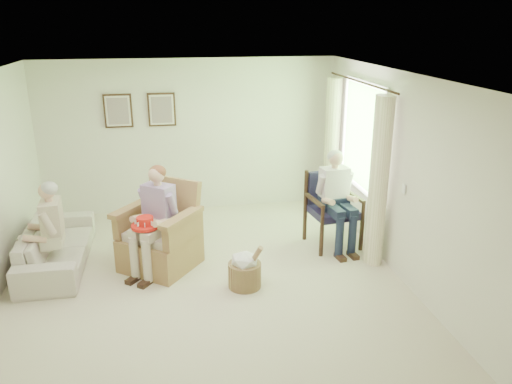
% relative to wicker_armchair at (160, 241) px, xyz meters
% --- Properties ---
extents(floor, '(5.50, 5.50, 0.00)m').
position_rel_wicker_armchair_xyz_m(floor, '(0.57, -0.62, -0.37)').
color(floor, beige).
rests_on(floor, ground).
extents(back_wall, '(5.00, 0.04, 2.60)m').
position_rel_wicker_armchair_xyz_m(back_wall, '(0.57, 2.13, 0.93)').
color(back_wall, silver).
rests_on(back_wall, ground).
extents(front_wall, '(5.00, 0.04, 2.60)m').
position_rel_wicker_armchair_xyz_m(front_wall, '(0.57, -3.37, 0.93)').
color(front_wall, silver).
rests_on(front_wall, ground).
extents(right_wall, '(0.04, 5.50, 2.60)m').
position_rel_wicker_armchair_xyz_m(right_wall, '(3.07, -0.62, 0.93)').
color(right_wall, silver).
rests_on(right_wall, ground).
extents(ceiling, '(5.00, 5.50, 0.02)m').
position_rel_wicker_armchair_xyz_m(ceiling, '(0.57, -0.62, 2.23)').
color(ceiling, white).
rests_on(ceiling, back_wall).
extents(window, '(0.13, 2.50, 1.63)m').
position_rel_wicker_armchair_xyz_m(window, '(3.03, 0.58, 1.22)').
color(window, '#2D6B23').
rests_on(window, right_wall).
extents(curtain_left, '(0.34, 0.34, 2.30)m').
position_rel_wicker_armchair_xyz_m(curtain_left, '(2.90, -0.40, 0.78)').
color(curtain_left, '#F8EBC2').
rests_on(curtain_left, ground).
extents(curtain_right, '(0.34, 0.34, 2.30)m').
position_rel_wicker_armchair_xyz_m(curtain_right, '(2.90, 1.56, 0.78)').
color(curtain_right, '#F8EBC2').
rests_on(curtain_right, ground).
extents(framed_print_left, '(0.45, 0.05, 0.55)m').
position_rel_wicker_armchair_xyz_m(framed_print_left, '(-0.58, 2.09, 1.41)').
color(framed_print_left, '#382114').
rests_on(framed_print_left, back_wall).
extents(framed_print_right, '(0.45, 0.05, 0.55)m').
position_rel_wicker_armchair_xyz_m(framed_print_right, '(0.12, 2.09, 1.41)').
color(framed_print_right, '#382114').
rests_on(framed_print_right, back_wall).
extents(wicker_armchair, '(0.91, 0.90, 1.16)m').
position_rel_wicker_armchair_xyz_m(wicker_armchair, '(0.00, 0.00, 0.00)').
color(wicker_armchair, '#A3824D').
rests_on(wicker_armchair, ground).
extents(wood_armchair, '(0.69, 0.65, 1.07)m').
position_rel_wicker_armchair_xyz_m(wood_armchair, '(2.52, 0.32, 0.22)').
color(wood_armchair, black).
rests_on(wood_armchair, ground).
extents(sofa, '(1.94, 0.76, 0.57)m').
position_rel_wicker_armchair_xyz_m(sofa, '(-1.38, 0.28, -0.09)').
color(sofa, beige).
rests_on(sofa, ground).
extents(person_wicker, '(0.40, 0.62, 1.41)m').
position_rel_wicker_armchair_xyz_m(person_wicker, '(0.00, -0.15, 0.47)').
color(person_wicker, beige).
rests_on(person_wicker, ground).
extents(person_dark, '(0.40, 0.62, 1.42)m').
position_rel_wicker_armchair_xyz_m(person_dark, '(2.52, 0.14, 0.48)').
color(person_dark, '#1A223A').
rests_on(person_dark, ground).
extents(person_sofa, '(0.42, 0.62, 1.24)m').
position_rel_wicker_armchair_xyz_m(person_sofa, '(-1.38, -0.00, 0.33)').
color(person_sofa, beige).
rests_on(person_sofa, ground).
extents(red_hat, '(0.36, 0.36, 0.14)m').
position_rel_wicker_armchair_xyz_m(red_hat, '(-0.16, -0.30, 0.38)').
color(red_hat, red).
rests_on(red_hat, person_wicker).
extents(hatbox, '(0.54, 0.54, 0.61)m').
position_rel_wicker_armchair_xyz_m(hatbox, '(1.04, -0.77, -0.13)').
color(hatbox, '#A28D58').
rests_on(hatbox, ground).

